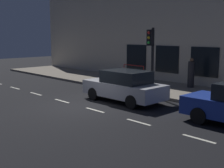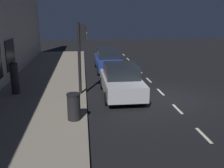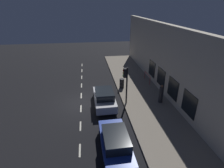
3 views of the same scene
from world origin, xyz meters
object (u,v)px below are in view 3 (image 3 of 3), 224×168
object	(u,v)px
traffic_light	(126,79)
trash_bin	(122,83)
pedestrian_0	(161,94)
parked_car_1	(115,143)
parked_car_0	(104,98)

from	to	relation	value
traffic_light	trash_bin	world-z (taller)	traffic_light
traffic_light	pedestrian_0	xyz separation A→B (m)	(3.38, -0.36, -1.59)
pedestrian_0	parked_car_1	bearing A→B (deg)	47.18
pedestrian_0	traffic_light	bearing A→B (deg)	-5.95
pedestrian_0	trash_bin	distance (m)	4.82
parked_car_1	pedestrian_0	xyz separation A→B (m)	(5.27, 5.64, 0.18)
trash_bin	parked_car_0	bearing A→B (deg)	-124.83
parked_car_1	traffic_light	bearing A→B (deg)	71.71
pedestrian_0	trash_bin	world-z (taller)	pedestrian_0
parked_car_1	pedestrian_0	world-z (taller)	pedestrian_0
parked_car_0	trash_bin	bearing A→B (deg)	54.61
traffic_light	pedestrian_0	size ratio (longest dim) A/B	1.98
traffic_light	pedestrian_0	world-z (taller)	traffic_light
parked_car_1	trash_bin	distance (m)	9.64
pedestrian_0	trash_bin	bearing A→B (deg)	-50.60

